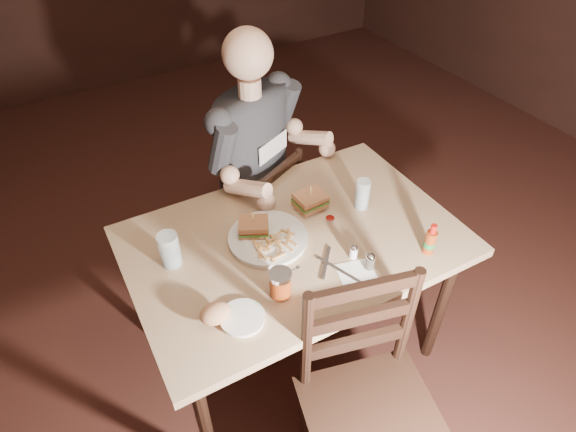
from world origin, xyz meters
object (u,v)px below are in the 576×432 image
main_table (294,251)px  glass_left (170,250)px  diner (259,138)px  chair_near (374,422)px  side_plate (242,318)px  hot_sauce (431,239)px  chair_far (256,217)px  dinner_plate (268,239)px  glass_right (362,194)px  syrup_dispenser (280,284)px

main_table → glass_left: size_ratio=9.31×
main_table → diner: 0.57m
chair_near → side_plate: 0.58m
chair_near → diner: 1.28m
glass_left → hot_sauce: bearing=-26.8°
chair_far → dinner_plate: size_ratio=2.65×
chair_near → diner: size_ratio=0.99×
main_table → dinner_plate: 0.13m
chair_far → glass_right: glass_right is taller
chair_near → glass_right: size_ratio=7.19×
chair_near → glass_left: chair_near is taller
hot_sauce → syrup_dispenser: (-0.60, 0.11, -0.02)m
chair_near → diner: (0.20, 1.19, 0.43)m
chair_near → glass_right: chair_near is taller
dinner_plate → side_plate: (-0.26, -0.29, -0.00)m
diner → hot_sauce: diner is taller
chair_far → chair_near: 1.25m
main_table → glass_right: glass_right is taller
glass_right → chair_far: bearing=115.1°
chair_near → syrup_dispenser: chair_near is taller
diner → glass_right: bearing=-89.3°
dinner_plate → hot_sauce: bearing=-36.0°
glass_right → hot_sauce: 0.36m
chair_near → syrup_dispenser: size_ratio=9.23×
chair_far → glass_left: 0.84m
glass_left → glass_right: size_ratio=1.04×
side_plate → diner: bearing=58.2°
main_table → syrup_dispenser: syrup_dispenser is taller
glass_left → diner: bearing=34.1°
diner → syrup_dispenser: (-0.31, -0.74, -0.10)m
main_table → glass_right: bearing=3.7°
syrup_dispenser → glass_right: bearing=25.6°
main_table → side_plate: (-0.36, -0.25, 0.08)m
diner → dinner_plate: bearing=-139.1°
hot_sauce → main_table: bearing=141.2°
dinner_plate → side_plate: bearing=-131.4°
chair_far → diner: bearing=90.0°
chair_far → glass_right: 0.73m
main_table → chair_far: 0.64m
chair_far → glass_left: bearing=13.6°
glass_right → dinner_plate: bearing=177.7°
chair_far → side_plate: size_ratio=5.39×
syrup_dispenser → diner: bearing=68.6°
dinner_plate → main_table: bearing=-22.3°
glass_left → side_plate: glass_left is taller
chair_far → glass_left: size_ratio=5.72×
side_plate → hot_sauce: bearing=-5.6°
glass_left → side_plate: bearing=-72.9°
chair_near → glass_left: bearing=130.9°
dinner_plate → side_plate: dinner_plate is taller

